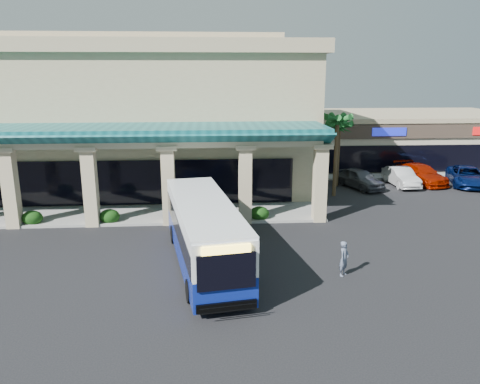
{
  "coord_description": "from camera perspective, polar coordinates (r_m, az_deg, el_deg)",
  "views": [
    {
      "loc": [
        -0.62,
        -21.63,
        8.81
      ],
      "look_at": [
        1.12,
        4.02,
        2.2
      ],
      "focal_mm": 35.0,
      "sensor_mm": 36.0,
      "label": 1
    }
  ],
  "objects": [
    {
      "name": "main_building",
      "position": [
        38.47,
        -15.13,
        9.25
      ],
      "size": [
        30.8,
        14.8,
        11.35
      ],
      "primitive_type": null,
      "color": "tan",
      "rests_on": "ground"
    },
    {
      "name": "car_silver",
      "position": [
        37.63,
        14.36,
        1.63
      ],
      "size": [
        3.35,
        4.87,
        1.54
      ],
      "primitive_type": "imported",
      "rotation": [
        0.0,
        0.0,
        0.37
      ],
      "color": "#46484F",
      "rests_on": "ground"
    },
    {
      "name": "pedestrian",
      "position": [
        21.41,
        12.56,
        -7.92
      ],
      "size": [
        0.67,
        0.69,
        1.6
      ],
      "primitive_type": "imported",
      "rotation": [
        0.0,
        0.0,
        0.86
      ],
      "color": "slate",
      "rests_on": "ground"
    },
    {
      "name": "transit_bus",
      "position": [
        21.88,
        -4.42,
        -5.08
      ],
      "size": [
        4.28,
        11.19,
        3.05
      ],
      "primitive_type": null,
      "rotation": [
        0.0,
        0.0,
        0.16
      ],
      "color": "navy",
      "rests_on": "ground"
    },
    {
      "name": "palm_1",
      "position": [
        37.5,
        11.88,
        5.04
      ],
      "size": [
        2.4,
        2.4,
        5.8
      ],
      "primitive_type": null,
      "color": "#16521E",
      "rests_on": "ground"
    },
    {
      "name": "car_gray",
      "position": [
        41.5,
        25.95,
        1.75
      ],
      "size": [
        4.0,
        5.89,
        1.5
      ],
      "primitive_type": "imported",
      "rotation": [
        0.0,
        0.0,
        -0.31
      ],
      "color": "#061448",
      "rests_on": "ground"
    },
    {
      "name": "broadleaf_tree",
      "position": [
        41.92,
        7.37,
        5.51
      ],
      "size": [
        2.6,
        2.6,
        4.81
      ],
      "primitive_type": null,
      "color": "black",
      "rests_on": "ground"
    },
    {
      "name": "arcade",
      "position": [
        29.97,
        -18.06,
        2.23
      ],
      "size": [
        30.0,
        6.2,
        5.7
      ],
      "primitive_type": null,
      "color": "#0E5259",
      "rests_on": "ground"
    },
    {
      "name": "strip_mall",
      "position": [
        49.69,
        18.28,
        6.34
      ],
      "size": [
        22.5,
        12.5,
        4.9
      ],
      "primitive_type": null,
      "color": "beige",
      "rests_on": "ground"
    },
    {
      "name": "car_red",
      "position": [
        40.79,
        21.19,
        2.05
      ],
      "size": [
        3.26,
        5.59,
        1.52
      ],
      "primitive_type": "imported",
      "rotation": [
        0.0,
        0.0,
        0.23
      ],
      "color": "#9A1601",
      "rests_on": "ground"
    },
    {
      "name": "palm_0",
      "position": [
        34.32,
        11.63,
        4.89
      ],
      "size": [
        2.4,
        2.4,
        6.6
      ],
      "primitive_type": null,
      "color": "#16521E",
      "rests_on": "ground"
    },
    {
      "name": "ground",
      "position": [
        23.36,
        -2.08,
        -7.75
      ],
      "size": [
        110.0,
        110.0,
        0.0
      ],
      "primitive_type": "plane",
      "color": "black"
    },
    {
      "name": "car_white",
      "position": [
        39.34,
        19.03,
        1.77
      ],
      "size": [
        1.65,
        4.48,
        1.46
      ],
      "primitive_type": "imported",
      "rotation": [
        0.0,
        0.0,
        0.02
      ],
      "color": "silver",
      "rests_on": "ground"
    }
  ]
}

